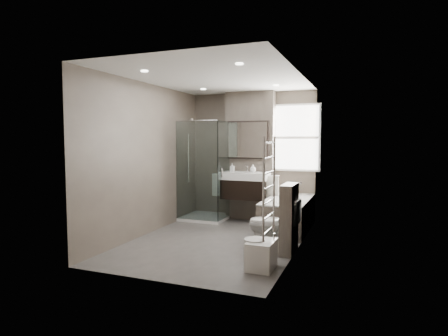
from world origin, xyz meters
The scene contains 15 objects.
room centered at (0.00, 0.00, 1.30)m, with size 2.70×3.90×2.70m.
vanity_pier centered at (0.00, 1.77, 1.30)m, with size 1.00×0.25×2.60m, color #584F45.
vanity centered at (0.00, 1.43, 0.74)m, with size 0.95×0.47×0.66m.
mirror_cabinet centered at (0.00, 1.61, 1.63)m, with size 0.86×0.08×0.76m.
towel_left centered at (-0.56, 1.40, 0.72)m, with size 0.24×0.06×0.44m, color silver.
towel_right centered at (0.56, 1.40, 0.72)m, with size 0.24×0.06×0.44m, color silver.
shower_enclosure centered at (-0.75, 1.35, 0.49)m, with size 0.90×0.90×2.00m.
bathtub centered at (0.92, 1.10, 0.32)m, with size 0.75×1.60×0.57m.
window centered at (0.90, 1.88, 1.68)m, with size 0.98×0.06×1.33m.
toilet centered at (0.97, -0.20, 0.38)m, with size 0.43×0.75×0.77m, color white.
cistern_box centered at (1.21, -0.25, 0.50)m, with size 0.19×0.55×1.00m.
bidet centered at (1.01, -1.05, 0.19)m, with size 0.39×0.45×0.47m.
towel_radiator centered at (1.25, -1.60, 1.12)m, with size 0.03×0.49×1.10m.
soap_bottle_a centered at (-0.27, 1.43, 1.08)m, with size 0.07×0.08×0.16m, color white.
soap_bottle_b centered at (0.15, 1.47, 1.08)m, with size 0.12×0.12×0.15m, color white.
Camera 1 is at (2.25, -5.55, 1.64)m, focal length 30.00 mm.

